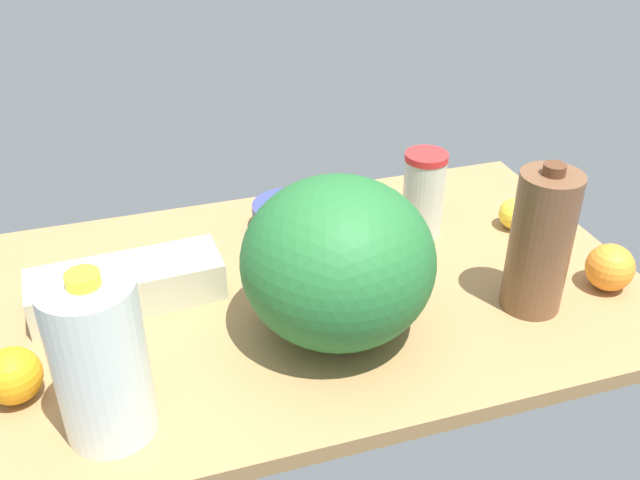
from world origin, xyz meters
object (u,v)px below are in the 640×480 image
object	(u,v)px
egg_carton	(127,285)
milk_jug	(100,360)
watermelon	(338,262)
mixing_bowl	(287,216)
lemon_by_jug	(515,214)
tumbler_cup	(423,193)
orange_beside_bowl	(13,376)
chocolate_milk_jug	(540,242)
orange_near_front	(610,267)

from	to	relation	value
egg_carton	milk_jug	bearing A→B (deg)	77.90
watermelon	mixing_bowl	distance (cm)	37.47
lemon_by_jug	milk_jug	bearing A→B (deg)	21.10
tumbler_cup	watermelon	size ratio (longest dim) A/B	0.56
tumbler_cup	mixing_bowl	bearing A→B (deg)	-20.64
orange_beside_bowl	lemon_by_jug	bearing A→B (deg)	-167.26
chocolate_milk_jug	lemon_by_jug	bearing A→B (deg)	-114.57
mixing_bowl	orange_near_front	world-z (taller)	orange_near_front
tumbler_cup	orange_beside_bowl	size ratio (longest dim) A/B	2.04
tumbler_cup	milk_jug	size ratio (longest dim) A/B	0.67
watermelon	lemon_by_jug	size ratio (longest dim) A/B	4.77
mixing_bowl	lemon_by_jug	size ratio (longest dim) A/B	2.26
tumbler_cup	mixing_bowl	distance (cm)	28.92
tumbler_cup	milk_jug	world-z (taller)	milk_jug
lemon_by_jug	orange_beside_bowl	world-z (taller)	orange_beside_bowl
tumbler_cup	egg_carton	bearing A→B (deg)	6.50
egg_carton	watermelon	bearing A→B (deg)	147.40
mixing_bowl	orange_beside_bowl	size ratio (longest dim) A/B	1.72
watermelon	orange_near_front	size ratio (longest dim) A/B	3.61
mixing_bowl	orange_beside_bowl	bearing A→B (deg)	34.89
tumbler_cup	lemon_by_jug	xyz separation A→B (cm)	(-19.53, 4.52, -5.69)
egg_carton	orange_near_front	distance (cm)	88.45
watermelon	chocolate_milk_jug	bearing A→B (deg)	174.00
tumbler_cup	lemon_by_jug	bearing A→B (deg)	166.97
milk_jug	chocolate_milk_jug	bearing A→B (deg)	-173.92
watermelon	tumbler_cup	bearing A→B (deg)	-136.75
chocolate_milk_jug	orange_near_front	size ratio (longest dim) A/B	3.16
tumbler_cup	mixing_bowl	world-z (taller)	tumbler_cup
orange_beside_bowl	egg_carton	bearing A→B (deg)	-132.53
milk_jug	orange_beside_bowl	distance (cm)	19.06
chocolate_milk_jug	orange_beside_bowl	bearing A→B (deg)	-1.77
tumbler_cup	milk_jug	distance (cm)	75.71
watermelon	mixing_bowl	size ratio (longest dim) A/B	2.11
egg_carton	orange_beside_bowl	world-z (taller)	orange_beside_bowl
orange_near_front	mixing_bowl	bearing A→B (deg)	-37.46
milk_jug	tumbler_cup	bearing A→B (deg)	-150.35
tumbler_cup	lemon_by_jug	distance (cm)	20.84
egg_carton	chocolate_milk_jug	world-z (taller)	chocolate_milk_jug
milk_jug	chocolate_milk_jug	xyz separation A→B (cm)	(-73.81, -7.87, 0.45)
milk_jug	orange_beside_bowl	xyz separation A→B (cm)	(13.50, -10.56, -8.34)
watermelon	orange_beside_bowl	world-z (taller)	watermelon
milk_jug	lemon_by_jug	bearing A→B (deg)	-158.90
milk_jug	orange_near_front	distance (cm)	91.11
lemon_by_jug	orange_beside_bowl	xyz separation A→B (cm)	(98.75, 22.33, 1.06)
tumbler_cup	mixing_bowl	size ratio (longest dim) A/B	1.19
orange_near_front	milk_jug	bearing A→B (deg)	5.21
milk_jug	orange_near_front	world-z (taller)	milk_jug
milk_jug	watermelon	world-z (taller)	watermelon
chocolate_milk_jug	lemon_by_jug	size ratio (longest dim) A/B	4.17
orange_near_front	chocolate_milk_jug	bearing A→B (deg)	1.28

